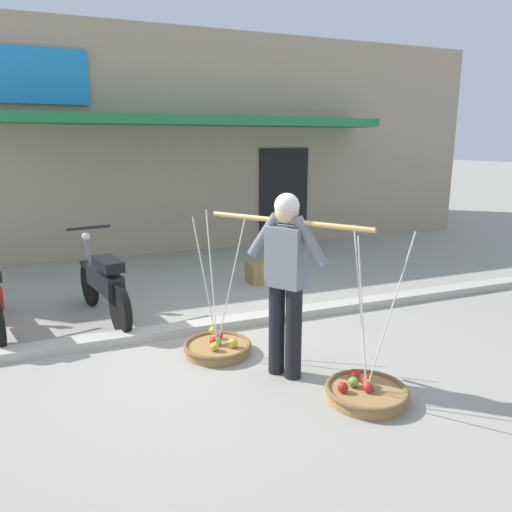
% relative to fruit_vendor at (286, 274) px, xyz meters
% --- Properties ---
extents(ground_plane, '(90.00, 90.00, 0.00)m').
position_rel_fruit_vendor_xyz_m(ground_plane, '(-0.37, 0.65, -0.98)').
color(ground_plane, '#9E998C').
extents(sidewalk_curb, '(20.00, 0.24, 0.10)m').
position_rel_fruit_vendor_xyz_m(sidewalk_curb, '(-0.37, 1.35, -0.93)').
color(sidewalk_curb, '#BAB4A5').
rests_on(sidewalk_curb, ground).
extents(fruit_vendor, '(0.92, 1.37, 1.70)m').
position_rel_fruit_vendor_xyz_m(fruit_vendor, '(0.00, 0.00, 0.00)').
color(fruit_vendor, black).
rests_on(fruit_vendor, ground).
extents(fruit_basket_left_side, '(0.70, 0.70, 1.45)m').
position_rel_fruit_vendor_xyz_m(fruit_basket_left_side, '(-0.44, 0.67, -0.90)').
color(fruit_basket_left_side, '#9E7542').
rests_on(fruit_basket_left_side, ground).
extents(fruit_basket_right_side, '(0.70, 0.70, 1.45)m').
position_rel_fruit_vendor_xyz_m(fruit_basket_right_side, '(0.44, -0.67, -0.90)').
color(fruit_basket_right_side, '#9E7542').
rests_on(fruit_basket_right_side, ground).
extents(motorcycle_second_in_row, '(0.58, 1.80, 1.09)m').
position_rel_fruit_vendor_xyz_m(motorcycle_second_in_row, '(-1.41, 2.15, -0.52)').
color(motorcycle_second_in_row, black).
rests_on(motorcycle_second_in_row, ground).
extents(storefront_building, '(13.00, 6.00, 4.20)m').
position_rel_fruit_vendor_xyz_m(storefront_building, '(0.63, 8.07, 1.12)').
color(storefront_building, tan).
rests_on(storefront_building, ground).
extents(wooden_crate, '(0.44, 0.36, 0.32)m').
position_rel_fruit_vendor_xyz_m(wooden_crate, '(0.99, 2.92, -0.82)').
color(wooden_crate, olive).
rests_on(wooden_crate, ground).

